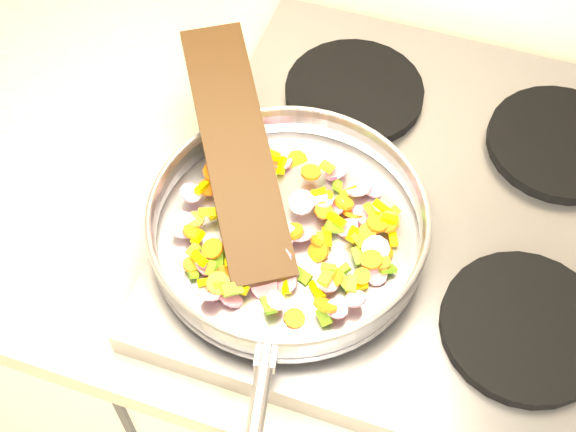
% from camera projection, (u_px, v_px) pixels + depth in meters
% --- Properties ---
extents(cooktop, '(0.60, 0.60, 0.04)m').
position_uv_depth(cooktop, '(428.00, 210.00, 1.02)').
color(cooktop, '#939399').
rests_on(cooktop, counter_top).
extents(grate_fl, '(0.19, 0.19, 0.02)m').
position_uv_depth(grate_fl, '(288.00, 258.00, 0.95)').
color(grate_fl, black).
rests_on(grate_fl, cooktop).
extents(grate_fr, '(0.19, 0.19, 0.02)m').
position_uv_depth(grate_fr, '(525.00, 327.00, 0.90)').
color(grate_fr, black).
rests_on(grate_fr, cooktop).
extents(grate_bl, '(0.19, 0.19, 0.02)m').
position_uv_depth(grate_bl, '(354.00, 92.00, 1.10)').
color(grate_bl, black).
rests_on(grate_bl, cooktop).
extents(grate_br, '(0.19, 0.19, 0.02)m').
position_uv_depth(grate_br, '(560.00, 143.00, 1.05)').
color(grate_br, black).
rests_on(grate_br, cooktop).
extents(saute_pan, '(0.36, 0.53, 0.05)m').
position_uv_depth(saute_pan, '(288.00, 226.00, 0.93)').
color(saute_pan, '#9E9EA5').
rests_on(saute_pan, grate_fl).
extents(vegetable_heap, '(0.28, 0.26, 0.05)m').
position_uv_depth(vegetable_heap, '(291.00, 231.00, 0.94)').
color(vegetable_heap, '#ECCF00').
rests_on(vegetable_heap, saute_pan).
extents(wooden_spatula, '(0.24, 0.32, 0.09)m').
position_uv_depth(wooden_spatula, '(236.00, 149.00, 0.95)').
color(wooden_spatula, black).
rests_on(wooden_spatula, saute_pan).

